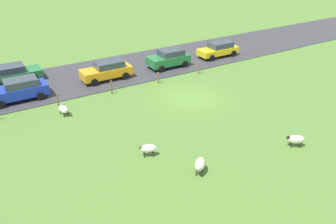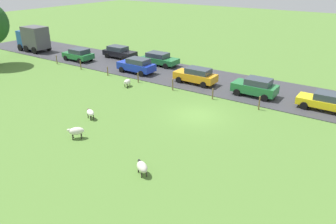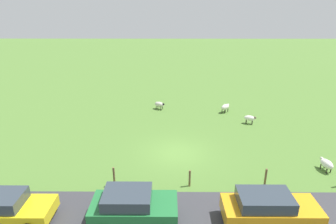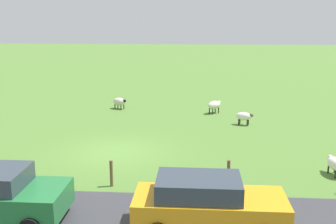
{
  "view_description": "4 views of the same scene",
  "coord_description": "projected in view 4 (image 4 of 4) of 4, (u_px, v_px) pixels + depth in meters",
  "views": [
    {
      "loc": [
        -19.96,
        14.1,
        11.49
      ],
      "look_at": [
        -3.77,
        4.29,
        1.58
      ],
      "focal_mm": 36.44,
      "sensor_mm": 36.0,
      "label": 1
    },
    {
      "loc": [
        -21.36,
        -11.7,
        10.77
      ],
      "look_at": [
        -4.2,
        -0.0,
        1.79
      ],
      "focal_mm": 35.2,
      "sensor_mm": 36.0,
      "label": 2
    },
    {
      "loc": [
        17.28,
        -0.51,
        9.57
      ],
      "look_at": [
        -5.39,
        -0.65,
        1.07
      ],
      "focal_mm": 29.47,
      "sensor_mm": 36.0,
      "label": 3
    },
    {
      "loc": [
        17.58,
        3.73,
        6.12
      ],
      "look_at": [
        -3.82,
        2.21,
        1.07
      ],
      "focal_mm": 42.58,
      "sensor_mm": 36.0,
      "label": 4
    }
  ],
  "objects": [
    {
      "name": "ground_plane",
      "position": [
        116.0,
        152.0,
        18.73
      ],
      "size": [
        160.0,
        160.0,
        0.0
      ],
      "primitive_type": "plane",
      "color": "#517A33"
    },
    {
      "name": "sheep_1",
      "position": [
        244.0,
        116.0,
        23.32
      ],
      "size": [
        0.79,
        1.08,
        0.77
      ],
      "color": "white",
      "rests_on": "ground_plane"
    },
    {
      "name": "fence_post_1",
      "position": [
        111.0,
        173.0,
        14.78
      ],
      "size": [
        0.12,
        0.12,
        1.02
      ],
      "primitive_type": "cylinder",
      "color": "brown",
      "rests_on": "ground_plane"
    },
    {
      "name": "sheep_2",
      "position": [
        336.0,
        164.0,
        15.81
      ],
      "size": [
        1.13,
        0.7,
        0.75
      ],
      "color": "white",
      "rests_on": "ground_plane"
    },
    {
      "name": "fence_post_2",
      "position": [
        228.0,
        175.0,
        14.47
      ],
      "size": [
        0.12,
        0.12,
        1.14
      ],
      "primitive_type": "cylinder",
      "color": "brown",
      "rests_on": "ground_plane"
    },
    {
      "name": "sheep_3",
      "position": [
        214.0,
        105.0,
        26.18
      ],
      "size": [
        1.12,
        1.11,
        0.84
      ],
      "color": "silver",
      "rests_on": "ground_plane"
    },
    {
      "name": "sheep_0",
      "position": [
        119.0,
        102.0,
        27.51
      ],
      "size": [
        1.0,
        1.16,
        0.77
      ],
      "color": "beige",
      "rests_on": "ground_plane"
    },
    {
      "name": "car_7",
      "position": [
        207.0,
        203.0,
        11.55
      ],
      "size": [
        1.96,
        4.41,
        1.62
      ],
      "color": "orange",
      "rests_on": "road_strip"
    }
  ]
}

